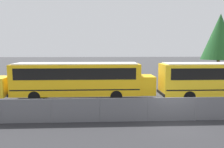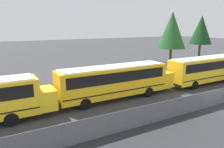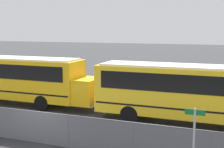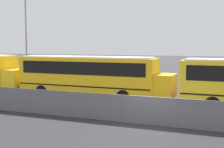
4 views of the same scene
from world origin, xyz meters
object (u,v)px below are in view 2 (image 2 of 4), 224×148
object	(u,v)px
tree_1	(201,30)
tree_2	(172,30)
school_bus_2	(209,68)
school_bus_1	(116,79)

from	to	relation	value
tree_1	tree_2	xyz separation A→B (m)	(-8.33, -0.10, 0.05)
school_bus_2	tree_1	size ratio (longest dim) A/B	1.38
school_bus_2	tree_1	world-z (taller)	tree_1
school_bus_2	tree_1	distance (m)	20.36
school_bus_1	tree_2	world-z (taller)	tree_2
school_bus_2	tree_2	bearing A→B (deg)	64.12
tree_1	school_bus_2	bearing A→B (deg)	-137.87
school_bus_1	tree_2	size ratio (longest dim) A/B	1.31
tree_1	tree_2	bearing A→B (deg)	-179.30
school_bus_1	school_bus_2	size ratio (longest dim) A/B	1.00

